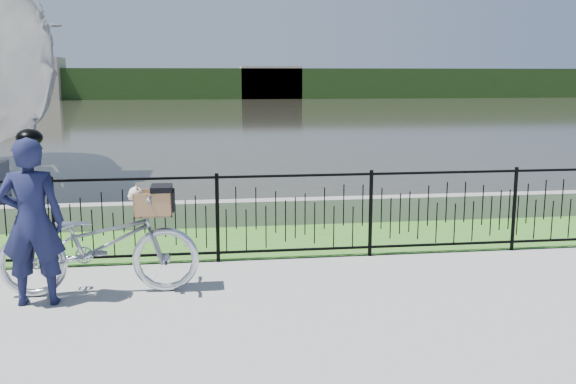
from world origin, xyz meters
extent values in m
plane|color=gray|center=(0.00, 0.00, 0.00)|extent=(120.00, 120.00, 0.00)
cube|color=#3A7324|center=(0.00, 2.60, 0.00)|extent=(60.00, 2.00, 0.01)
plane|color=#29291F|center=(0.00, 33.00, 0.00)|extent=(120.00, 120.00, 0.00)
cube|color=gray|center=(0.00, 3.60, 0.20)|extent=(60.00, 0.30, 0.40)
cube|color=#254018|center=(0.00, 60.00, 1.50)|extent=(120.00, 6.00, 3.00)
cube|color=#A69A85|center=(-18.00, 58.00, 2.00)|extent=(8.00, 4.00, 4.00)
cube|color=#A69A85|center=(6.00, 58.50, 1.60)|extent=(6.00, 3.00, 3.20)
imported|color=silver|center=(-2.31, 0.56, 0.56)|extent=(2.13, 0.74, 1.12)
cube|color=black|center=(-1.71, 0.56, 0.87)|extent=(0.38, 0.18, 0.02)
cube|color=#9E7349|center=(-1.71, 0.56, 0.87)|extent=(0.41, 0.31, 0.01)
cube|color=#9E7349|center=(-1.71, 0.71, 1.00)|extent=(0.41, 0.01, 0.26)
cube|color=#9E7349|center=(-1.71, 0.42, 1.00)|extent=(0.41, 0.02, 0.26)
cube|color=#9E7349|center=(-1.52, 0.56, 1.00)|extent=(0.02, 0.31, 0.26)
cube|color=#9E7349|center=(-1.91, 0.56, 1.00)|extent=(0.02, 0.31, 0.26)
cube|color=black|center=(-1.62, 0.56, 1.16)|extent=(0.22, 0.32, 0.06)
cube|color=black|center=(-1.50, 0.56, 1.02)|extent=(0.02, 0.32, 0.21)
ellipsoid|color=silver|center=(-1.73, 0.56, 1.00)|extent=(0.31, 0.22, 0.20)
sphere|color=silver|center=(-1.90, 0.54, 1.11)|extent=(0.15, 0.15, 0.15)
sphere|color=silver|center=(-1.95, 0.52, 1.08)|extent=(0.07, 0.07, 0.07)
sphere|color=black|center=(-1.97, 0.51, 1.07)|extent=(0.02, 0.02, 0.02)
cone|color=#905C3C|center=(-1.90, 0.60, 1.17)|extent=(0.06, 0.08, 0.08)
cone|color=#905C3C|center=(-1.88, 0.50, 1.17)|extent=(0.06, 0.08, 0.08)
imported|color=#141738|center=(-2.93, 0.32, 0.88)|extent=(0.65, 0.43, 1.76)
ellipsoid|color=black|center=(-2.93, 0.32, 1.74)|extent=(0.26, 0.29, 0.18)
camera|label=1|loc=(-1.20, -6.39, 2.37)|focal=40.00mm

